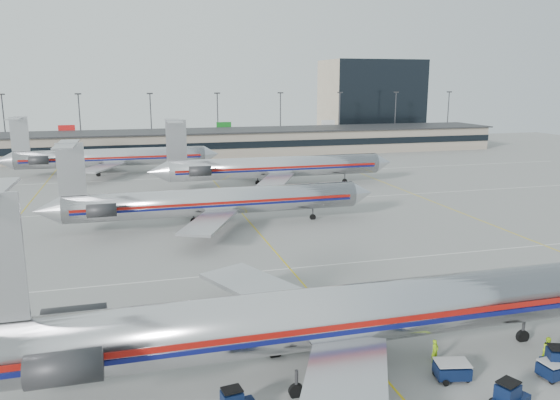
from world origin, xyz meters
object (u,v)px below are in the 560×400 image
object	(u,v)px
tug_center	(510,397)
belt_loader	(355,339)
jet_foreground	(317,317)
jet_second_row	(210,201)

from	to	relation	value
tug_center	belt_loader	xyz separation A→B (m)	(-5.41, 9.28, -0.24)
jet_foreground	belt_loader	size ratio (longest dim) A/B	11.52
jet_foreground	belt_loader	bearing A→B (deg)	32.88
jet_foreground	belt_loader	xyz separation A→B (m)	(3.65, 2.36, -3.10)
tug_center	belt_loader	bearing A→B (deg)	98.40
belt_loader	jet_foreground	bearing A→B (deg)	-157.03
jet_second_row	belt_loader	distance (m)	35.49
jet_second_row	tug_center	distance (m)	45.60
tug_center	jet_foreground	bearing A→B (deg)	120.78
jet_foreground	tug_center	xyz separation A→B (m)	(9.05, -6.92, -2.86)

